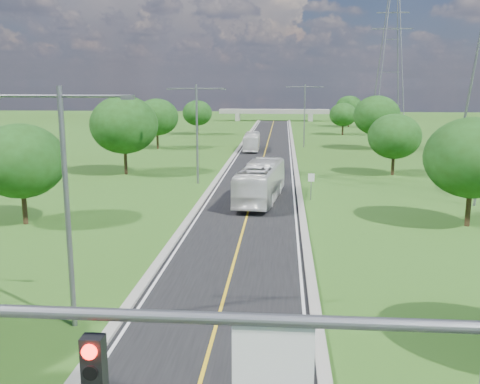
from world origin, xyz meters
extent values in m
plane|color=#2D5016|center=(0.00, 60.00, 0.00)|extent=(260.00, 260.00, 0.00)
cube|color=black|center=(0.00, 66.00, 0.03)|extent=(8.00, 150.00, 0.06)
cube|color=gray|center=(-4.25, 66.00, 0.11)|extent=(0.50, 150.00, 0.22)
cube|color=gray|center=(4.25, 66.00, 0.11)|extent=(0.50, 150.00, 0.22)
cylinder|color=slate|center=(1.60, -1.00, 6.60)|extent=(8.40, 0.20, 0.20)
cube|color=black|center=(-0.20, -1.00, 5.70)|extent=(0.35, 0.28, 1.05)
cylinder|color=#FF140C|center=(-0.20, -1.16, 6.05)|extent=(0.24, 0.06, 0.24)
cube|color=white|center=(2.60, -1.00, 6.00)|extent=(1.25, 0.06, 1.00)
cylinder|color=slate|center=(5.20, 38.00, 1.20)|extent=(0.08, 0.08, 2.40)
cube|color=white|center=(5.20, 37.97, 2.00)|extent=(0.55, 0.04, 0.70)
cube|color=gray|center=(-10.00, 140.00, 1.00)|extent=(1.20, 3.00, 2.00)
cube|color=gray|center=(10.00, 140.00, 1.00)|extent=(1.20, 3.00, 2.00)
cube|color=gray|center=(0.00, 140.00, 2.60)|extent=(30.00, 3.00, 1.20)
cylinder|color=slate|center=(-6.00, 12.00, 5.00)|extent=(0.22, 0.22, 10.00)
cylinder|color=slate|center=(-7.40, 12.00, 9.60)|extent=(2.80, 0.12, 0.12)
cylinder|color=slate|center=(-4.60, 12.00, 9.60)|extent=(2.80, 0.12, 0.12)
cube|color=slate|center=(-3.30, 12.00, 9.55)|extent=(0.50, 0.25, 0.18)
cylinder|color=slate|center=(-6.00, 45.00, 5.00)|extent=(0.22, 0.22, 10.00)
cylinder|color=slate|center=(-7.40, 45.00, 9.60)|extent=(2.80, 0.12, 0.12)
cylinder|color=slate|center=(-4.60, 45.00, 9.60)|extent=(2.80, 0.12, 0.12)
cube|color=slate|center=(-8.70, 45.00, 9.55)|extent=(0.50, 0.25, 0.18)
cube|color=slate|center=(-3.30, 45.00, 9.55)|extent=(0.50, 0.25, 0.18)
cylinder|color=slate|center=(6.00, 78.00, 5.00)|extent=(0.22, 0.22, 10.00)
cylinder|color=slate|center=(4.60, 78.00, 9.60)|extent=(2.80, 0.12, 0.12)
cylinder|color=slate|center=(7.40, 78.00, 9.60)|extent=(2.80, 0.12, 0.12)
cube|color=slate|center=(3.30, 78.00, 9.55)|extent=(0.50, 0.25, 0.18)
cube|color=slate|center=(8.70, 78.00, 9.55)|extent=(0.50, 0.25, 0.18)
cube|color=slate|center=(26.00, 115.00, 21.84)|extent=(9.00, 0.25, 0.25)
cube|color=slate|center=(26.00, 115.00, 25.20)|extent=(7.00, 0.25, 0.25)
cylinder|color=black|center=(-16.00, 28.00, 1.35)|extent=(0.36, 0.36, 2.70)
ellipsoid|color=#1A3E10|center=(-16.00, 28.00, 4.65)|extent=(6.30, 6.30, 5.36)
cylinder|color=black|center=(-15.00, 50.00, 1.62)|extent=(0.36, 0.36, 3.24)
ellipsoid|color=#1A3E10|center=(-15.00, 50.00, 5.58)|extent=(7.56, 7.56, 6.43)
cylinder|color=black|center=(-17.00, 74.00, 1.44)|extent=(0.36, 0.36, 2.88)
ellipsoid|color=#1A3E10|center=(-17.00, 74.00, 4.96)|extent=(6.72, 6.72, 5.71)
cylinder|color=black|center=(-14.50, 98.00, 1.26)|extent=(0.36, 0.36, 2.52)
ellipsoid|color=#1A3E10|center=(-14.50, 98.00, 4.34)|extent=(5.88, 5.88, 5.00)
cylinder|color=black|center=(16.00, 30.00, 1.44)|extent=(0.36, 0.36, 2.88)
ellipsoid|color=#1A3E10|center=(16.00, 30.00, 4.96)|extent=(6.72, 6.72, 5.71)
cylinder|color=black|center=(15.00, 52.00, 1.26)|extent=(0.36, 0.36, 2.52)
ellipsoid|color=#1A3E10|center=(15.00, 52.00, 4.34)|extent=(5.88, 5.88, 5.00)
cylinder|color=black|center=(17.00, 76.00, 1.53)|extent=(0.36, 0.36, 3.06)
ellipsoid|color=#1A3E10|center=(17.00, 76.00, 5.27)|extent=(7.14, 7.14, 6.07)
cylinder|color=black|center=(14.50, 100.00, 1.17)|extent=(0.36, 0.36, 2.34)
ellipsoid|color=#1A3E10|center=(14.50, 100.00, 4.03)|extent=(5.46, 5.46, 4.64)
cylinder|color=black|center=(18.00, 120.00, 1.35)|extent=(0.36, 0.36, 2.70)
ellipsoid|color=#1A3E10|center=(18.00, 120.00, 4.65)|extent=(6.30, 6.30, 5.36)
imported|color=silver|center=(0.80, 37.02, 1.72)|extent=(4.12, 12.13, 3.31)
imported|color=white|center=(-2.12, 72.89, 1.37)|extent=(2.35, 9.46, 2.63)
camera|label=1|loc=(2.70, -8.45, 10.07)|focal=40.00mm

